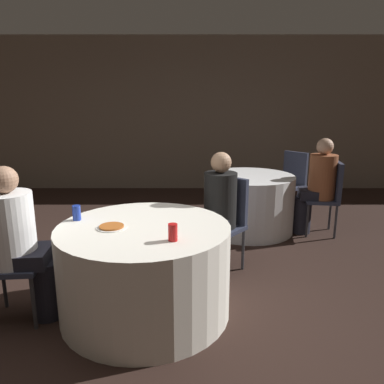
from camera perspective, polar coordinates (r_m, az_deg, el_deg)
The scene contains 14 objects.
ground_plane at distance 3.39m, azimuth -10.43°, elevation -16.18°, with size 16.00×16.00×0.00m, color black.
wall_back at distance 7.15m, azimuth -4.98°, elevation 11.62°, with size 16.00×0.06×2.80m.
table_near at distance 3.08m, azimuth -7.39°, elevation -11.64°, with size 1.36×1.36×0.74m.
table_far at distance 4.96m, azimuth 8.36°, elevation -1.65°, with size 1.17×1.17×0.74m.
chair_near_northeast at distance 3.77m, azimuth 4.93°, elevation -3.52°, with size 0.56×0.56×0.94m.
chair_far_northeast at distance 5.71m, azimuth 14.69°, elevation 2.12°, with size 0.57×0.57×0.94m.
chair_far_east at distance 5.02m, azimuth 19.92°, elevation 0.12°, with size 0.46×0.45×0.94m.
person_white_shirt at distance 3.15m, azimuth -24.95°, elevation -7.07°, with size 0.52×0.38×1.22m.
person_floral_shirt at distance 4.97m, azimuth 18.16°, elevation 0.88°, with size 0.50×0.36×1.23m.
person_black_shirt at distance 3.63m, azimuth 3.40°, elevation -3.45°, with size 0.45×0.46×1.21m.
pizza_plate_near at distance 2.94m, azimuth -12.40°, elevation -5.22°, with size 0.23×0.23×0.02m.
soda_can_red at distance 2.61m, azimuth -3.17°, elevation -6.16°, with size 0.07×0.07×0.12m.
soda_can_blue at distance 3.18m, azimuth -17.41°, elevation -3.07°, with size 0.07×0.07×0.12m.
cup_far at distance 4.74m, azimuth 3.96°, elevation 2.87°, with size 0.08×0.08×0.09m.
Camera 1 is at (0.58, -2.88, 1.70)m, focal length 35.00 mm.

